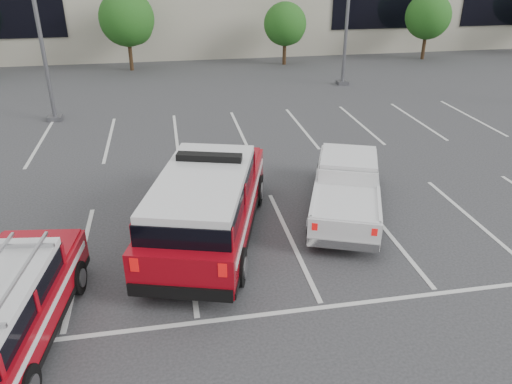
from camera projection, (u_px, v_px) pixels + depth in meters
ground at (291, 240)px, 13.30m from camera, size 120.00×120.00×0.00m
stall_markings at (259, 173)px, 17.28m from camera, size 23.00×15.00×0.01m
tree_mid_left at (128, 20)px, 30.67m from camera, size 3.37×3.37×4.85m
tree_mid_right at (286, 25)px, 32.52m from camera, size 2.77×2.77×3.99m
tree_right at (429, 18)px, 34.02m from camera, size 3.07×3.07×4.42m
fire_chief_suv at (207, 209)px, 12.96m from camera, size 3.99×6.71×2.22m
white_pickup at (346, 191)px, 14.53m from camera, size 3.53×5.50×1.60m
ladder_suv at (3, 314)px, 9.44m from camera, size 2.51×5.02×1.90m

